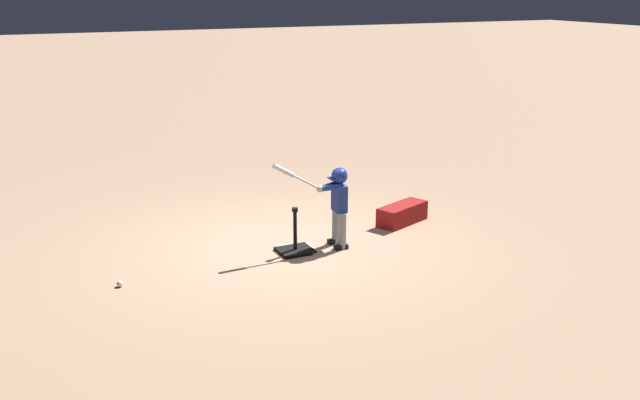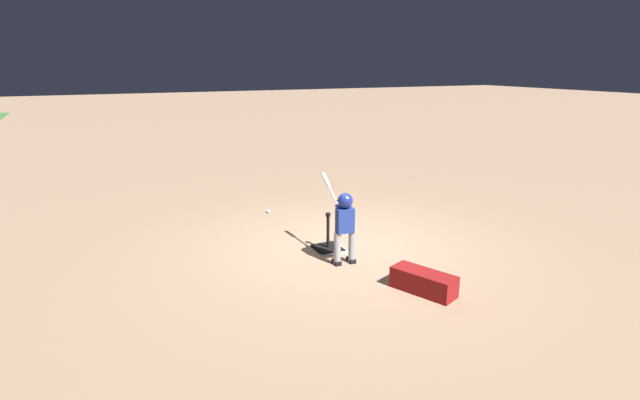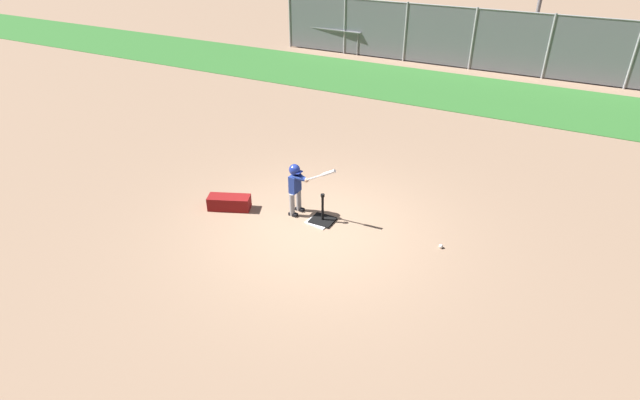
# 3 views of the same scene
# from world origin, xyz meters

# --- Properties ---
(ground_plane) EXTENTS (90.00, 90.00, 0.00)m
(ground_plane) POSITION_xyz_m (0.00, 0.00, 0.00)
(ground_plane) COLOR #93755B
(home_plate) EXTENTS (0.50, 0.50, 0.02)m
(home_plate) POSITION_xyz_m (-0.09, 0.27, 0.01)
(home_plate) COLOR white
(home_plate) RESTS_ON ground_plane
(batting_tee) EXTENTS (0.45, 0.40, 0.60)m
(batting_tee) POSITION_xyz_m (-0.05, 0.30, 0.08)
(batting_tee) COLOR black
(batting_tee) RESTS_ON ground_plane
(batter_child) EXTENTS (1.01, 0.34, 1.20)m
(batter_child) POSITION_xyz_m (-0.63, 0.33, 0.68)
(batter_child) COLOR gray
(batter_child) RESTS_ON ground_plane
(baseball) EXTENTS (0.07, 0.07, 0.07)m
(baseball) POSITION_xyz_m (2.23, 0.49, 0.04)
(baseball) COLOR white
(baseball) RESTS_ON ground_plane
(equipment_bag) EXTENTS (0.90, 0.62, 0.28)m
(equipment_bag) POSITION_xyz_m (-1.94, -0.14, 0.14)
(equipment_bag) COLOR maroon
(equipment_bag) RESTS_ON ground_plane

